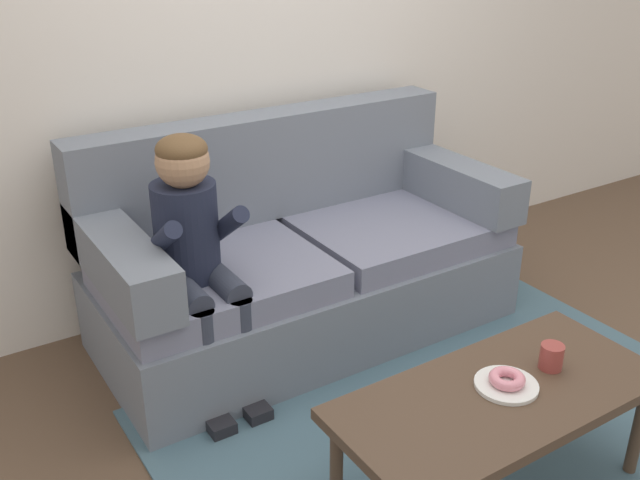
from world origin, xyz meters
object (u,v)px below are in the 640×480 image
couch (300,260)px  person_child (195,244)px  donut (507,379)px  toy_controller (534,367)px  mug (551,357)px  coffee_table (499,403)px

couch → person_child: size_ratio=1.75×
donut → toy_controller: donut is taller
mug → donut: bearing=179.3°
person_child → mug: (0.81, -1.11, -0.19)m
person_child → couch: bearing=19.3°
coffee_table → toy_controller: 0.90m
coffee_table → toy_controller: size_ratio=5.03×
person_child → toy_controller: person_child is taller
donut → mug: 0.21m
mug → couch: bearing=98.7°
coffee_table → mug: bearing=1.5°
donut → toy_controller: bearing=32.0°
person_child → mug: size_ratio=12.24×
coffee_table → donut: 0.08m
couch → toy_controller: (0.67, -0.90, -0.33)m
mug → coffee_table: bearing=-178.5°
couch → donut: 1.33m
person_child → donut: bearing=-61.4°
toy_controller → person_child: bearing=174.2°
coffee_table → person_child: (-0.57, 1.12, 0.28)m
person_child → toy_controller: size_ratio=4.87×
coffee_table → mug: mug is taller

